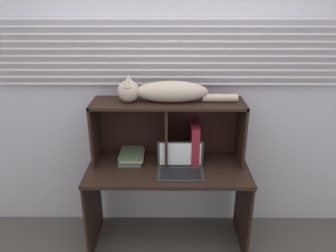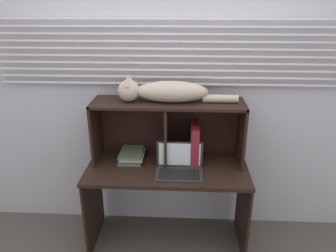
{
  "view_description": "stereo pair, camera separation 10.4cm",
  "coord_description": "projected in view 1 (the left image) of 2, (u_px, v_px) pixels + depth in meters",
  "views": [
    {
      "loc": [
        0.02,
        -2.02,
        1.97
      ],
      "look_at": [
        0.0,
        0.34,
        1.03
      ],
      "focal_mm": 34.44,
      "sensor_mm": 36.0,
      "label": 1
    },
    {
      "loc": [
        0.12,
        -2.01,
        1.97
      ],
      "look_at": [
        0.0,
        0.34,
        1.03
      ],
      "focal_mm": 34.44,
      "sensor_mm": 36.0,
      "label": 2
    }
  ],
  "objects": [
    {
      "name": "back_panel_with_blinds",
      "position": [
        168.0,
        91.0,
        2.65
      ],
      "size": [
        4.4,
        0.08,
        2.5
      ],
      "color": "#B4B5C4",
      "rests_on": "ground"
    },
    {
      "name": "desk",
      "position": [
        168.0,
        183.0,
        2.59
      ],
      "size": [
        1.26,
        0.58,
        0.73
      ],
      "color": "black",
      "rests_on": "ground"
    },
    {
      "name": "hutch_shelf_unit",
      "position": [
        168.0,
        120.0,
        2.55
      ],
      "size": [
        1.18,
        0.32,
        0.5
      ],
      "color": "black",
      "rests_on": "desk"
    },
    {
      "name": "cat",
      "position": [
        163.0,
        91.0,
        2.43
      ],
      "size": [
        0.91,
        0.18,
        0.21
      ],
      "color": "#B4A393",
      "rests_on": "hutch_shelf_unit"
    },
    {
      "name": "laptop",
      "position": [
        180.0,
        166.0,
        2.45
      ],
      "size": [
        0.36,
        0.23,
        0.22
      ],
      "color": "#282828",
      "rests_on": "desk"
    },
    {
      "name": "binder_upright",
      "position": [
        194.0,
        142.0,
        2.59
      ],
      "size": [
        0.06,
        0.27,
        0.32
      ],
      "primitive_type": "cube",
      "color": "maroon",
      "rests_on": "desk"
    },
    {
      "name": "book_stack",
      "position": [
        132.0,
        156.0,
        2.64
      ],
      "size": [
        0.2,
        0.27,
        0.07
      ],
      "color": "#55634C",
      "rests_on": "desk"
    }
  ]
}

